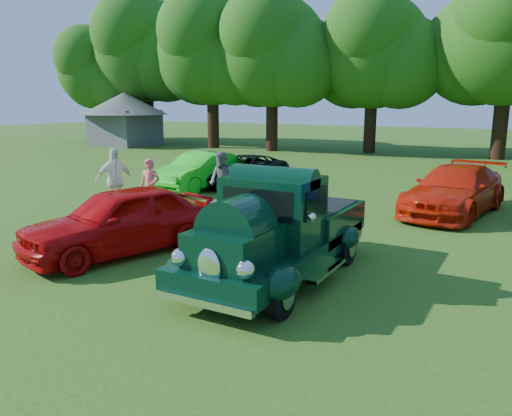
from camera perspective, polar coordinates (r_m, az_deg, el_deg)
The scene contains 11 objects.
ground at distance 9.43m, azimuth -5.63°, elevation -8.08°, with size 120.00×120.00×0.00m, color #275112.
hero_pickup at distance 9.30m, azimuth 2.60°, elevation -2.91°, with size 2.31×4.96×1.94m.
red_convertible at distance 11.17m, azimuth -15.19°, elevation -1.33°, with size 1.73×4.30×1.46m, color #B70708.
back_car_lime at distance 18.96m, azimuth -6.37°, elevation 4.25°, with size 1.45×4.16×1.37m, color #1CC81A.
back_car_black at distance 19.61m, azimuth -1.37°, elevation 4.30°, with size 1.96×4.25×1.18m, color black.
back_car_orange at distance 15.70m, azimuth 21.75°, elevation 1.90°, with size 1.97×4.84×1.41m, color #BC1A06.
spectator_pink at distance 14.64m, azimuth -12.01°, elevation 2.31°, with size 0.60×0.40×1.65m, color #E5605E.
spectator_grey at distance 15.36m, azimuth -3.97°, elevation 3.18°, with size 0.85×0.66×1.75m, color slate.
spectator_white at distance 15.36m, azimuth -15.87°, elevation 3.05°, with size 1.12×0.47×1.91m, color white.
gazebo at distance 39.16m, azimuth -14.79°, elevation 10.45°, with size 6.40×6.40×3.90m.
tree_line at distance 31.72m, azimuth 25.97°, elevation 17.56°, with size 63.57×10.57×12.07m.
Camera 1 is at (5.11, -7.24, 3.24)m, focal length 35.00 mm.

